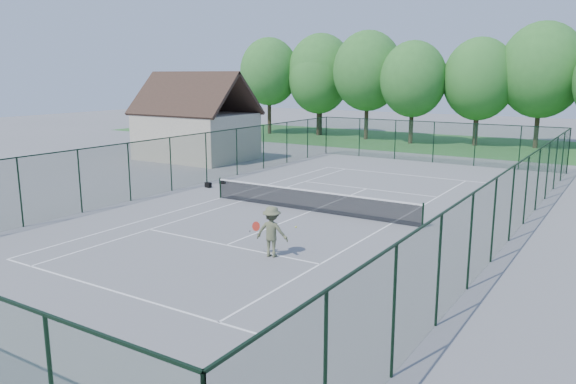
# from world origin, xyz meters

# --- Properties ---
(ground) EXTENTS (140.00, 140.00, 0.00)m
(ground) POSITION_xyz_m (0.00, 0.00, 0.00)
(ground) COLOR gray
(ground) RESTS_ON ground
(grass_far) EXTENTS (80.00, 16.00, 0.01)m
(grass_far) POSITION_xyz_m (0.00, 30.00, 0.01)
(grass_far) COLOR #33712F
(grass_far) RESTS_ON ground
(court_lines) EXTENTS (11.05, 23.85, 0.01)m
(court_lines) POSITION_xyz_m (0.00, 0.00, 0.00)
(court_lines) COLOR white
(court_lines) RESTS_ON ground
(tennis_net) EXTENTS (11.08, 0.08, 1.10)m
(tennis_net) POSITION_xyz_m (0.00, 0.00, 0.58)
(tennis_net) COLOR black
(tennis_net) RESTS_ON ground
(fence_enclosure) EXTENTS (18.05, 36.05, 3.02)m
(fence_enclosure) POSITION_xyz_m (0.00, 0.00, 1.56)
(fence_enclosure) COLOR #1B3E25
(fence_enclosure) RESTS_ON ground
(utility_building) EXTENTS (8.60, 6.27, 6.63)m
(utility_building) POSITION_xyz_m (-16.00, 10.00, 3.12)
(utility_building) COLOR beige
(utility_building) RESTS_ON ground
(tree_line_far) EXTENTS (39.40, 6.40, 9.70)m
(tree_line_far) POSITION_xyz_m (0.00, 30.00, 5.99)
(tree_line_far) COLOR #3B2B1D
(tree_line_far) RESTS_ON ground
(sports_bag_a) EXTENTS (0.40, 0.27, 0.30)m
(sports_bag_a) POSITION_xyz_m (-7.89, 1.81, 0.15)
(sports_bag_a) COLOR black
(sports_bag_a) RESTS_ON ground
(sports_bag_b) EXTENTS (0.34, 0.22, 0.26)m
(sports_bag_b) POSITION_xyz_m (-7.95, 3.18, 0.13)
(sports_bag_b) COLOR black
(sports_bag_b) RESTS_ON ground
(tennis_player) EXTENTS (1.67, 0.96, 1.84)m
(tennis_player) POSITION_xyz_m (2.22, -6.56, 0.92)
(tennis_player) COLOR #5C6142
(tennis_player) RESTS_ON ground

